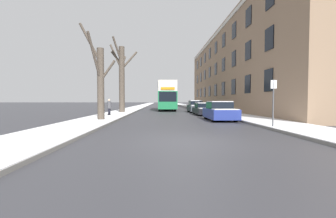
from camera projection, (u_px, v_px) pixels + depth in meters
name	position (u px, v px, depth m)	size (l,w,h in m)	color
ground_plane	(194.00, 142.00, 8.31)	(320.00, 320.00, 0.00)	#38383D
sidewalk_left	(143.00, 106.00, 61.03)	(3.09, 130.00, 0.16)	slate
sidewalk_right	(186.00, 106.00, 61.44)	(3.09, 130.00, 0.16)	slate
terrace_facade_right	(244.00, 71.00, 35.32)	(9.10, 44.21, 12.40)	#8C7056
bare_tree_left_0	(100.00, 80.00, 16.10)	(2.44, 3.18, 6.87)	#4C4238
bare_tree_left_1	(122.00, 76.00, 26.35)	(3.37, 3.02, 8.73)	#4C4238
double_decker_bus	(167.00, 95.00, 34.74)	(2.61, 10.65, 4.24)	#1E7A47
parked_car_0	(220.00, 111.00, 17.14)	(1.89, 4.01, 1.47)	navy
parked_car_1	(204.00, 109.00, 23.42)	(1.82, 4.58, 1.29)	black
parked_car_2	(195.00, 107.00, 28.94)	(1.75, 4.38, 1.54)	#474C56
pedestrian_left_sidewalk	(109.00, 107.00, 21.04)	(0.36, 0.36, 1.64)	black
street_sign_post	(273.00, 101.00, 11.78)	(0.32, 0.07, 2.62)	#4C4F54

